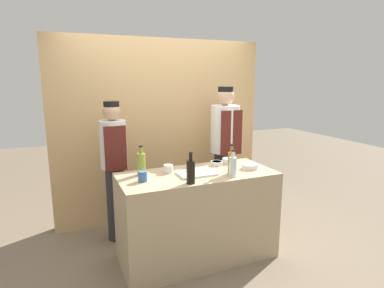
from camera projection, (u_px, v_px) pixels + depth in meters
name	position (u px, v px, depth m)	size (l,w,h in m)	color
ground_plane	(197.00, 256.00, 3.48)	(14.00, 14.00, 0.00)	#756651
cabinet_wall	(161.00, 130.00, 4.35)	(2.84, 0.18, 2.40)	tan
counter	(197.00, 216.00, 3.39)	(1.61, 0.71, 0.94)	tan
sauce_bowl_white	(228.00, 160.00, 3.68)	(0.14, 0.14, 0.06)	silver
sauce_bowl_green	(217.00, 163.00, 3.60)	(0.13, 0.13, 0.04)	silver
sauce_bowl_yellow	(250.00, 166.00, 3.45)	(0.17, 0.17, 0.05)	silver
cutting_board	(196.00, 173.00, 3.25)	(0.38, 0.25, 0.02)	white
bottle_vinegar	(232.00, 162.00, 3.25)	(0.08, 0.08, 0.31)	olive
bottle_clear	(233.00, 166.00, 3.16)	(0.07, 0.07, 0.27)	silver
bottle_soy	(191.00, 171.00, 2.95)	(0.08, 0.08, 0.30)	black
bottle_oil	(141.00, 163.00, 3.22)	(0.09, 0.09, 0.30)	olive
cup_cream	(168.00, 169.00, 3.30)	(0.10, 0.10, 0.08)	silver
cup_blue	(143.00, 176.00, 3.02)	(0.09, 0.09, 0.10)	#386093
chef_left	(114.00, 165.00, 3.69)	(0.30, 0.30, 1.64)	#28282D
chef_right	(225.00, 149.00, 4.22)	(0.37, 0.37, 1.79)	#28282D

